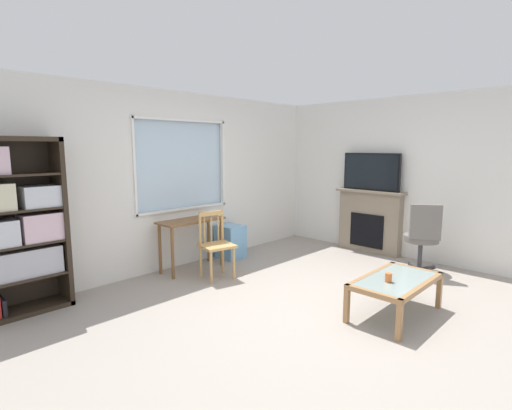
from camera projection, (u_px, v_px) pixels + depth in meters
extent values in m
cube|color=#9E9389|center=(309.00, 311.00, 4.21)|extent=(6.52, 5.87, 0.02)
cube|color=silver|center=(179.00, 237.00, 5.81)|extent=(5.52, 0.12, 0.84)
cube|color=silver|center=(175.00, 105.00, 5.52)|extent=(5.52, 0.12, 0.39)
cube|color=silver|center=(50.00, 170.00, 4.42)|extent=(2.04, 0.12, 1.33)
cube|color=silver|center=(261.00, 162.00, 6.93)|extent=(1.92, 0.12, 1.33)
cube|color=silver|center=(180.00, 165.00, 5.70)|extent=(1.56, 0.02, 1.33)
cube|color=white|center=(184.00, 209.00, 5.75)|extent=(1.62, 0.06, 0.03)
cube|color=white|center=(181.00, 120.00, 5.56)|extent=(1.62, 0.06, 0.03)
cube|color=white|center=(134.00, 167.00, 5.10)|extent=(0.03, 0.06, 1.33)
cube|color=white|center=(223.00, 164.00, 6.21)|extent=(0.03, 0.06, 1.33)
cube|color=silver|center=(418.00, 179.00, 6.02)|extent=(0.12, 5.07, 2.56)
cube|color=#2D2319|center=(61.00, 222.00, 4.32)|extent=(0.05, 0.38, 1.88)
cube|color=#2D2319|center=(10.00, 139.00, 3.89)|extent=(0.90, 0.38, 0.05)
cube|color=#2D2319|center=(26.00, 310.00, 4.16)|extent=(0.90, 0.38, 0.05)
cube|color=#2D2319|center=(13.00, 225.00, 4.15)|extent=(0.90, 0.02, 1.88)
cube|color=#2D2319|center=(23.00, 277.00, 4.10)|extent=(0.85, 0.36, 0.02)
cube|color=#2D2319|center=(20.00, 244.00, 4.05)|extent=(0.85, 0.36, 0.02)
cube|color=#2D2319|center=(17.00, 210.00, 4.00)|extent=(0.85, 0.36, 0.02)
cube|color=#2D2319|center=(13.00, 175.00, 3.94)|extent=(0.85, 0.36, 0.02)
cube|color=#B2B2BC|center=(21.00, 263.00, 4.07)|extent=(0.76, 0.27, 0.30)
cube|color=beige|center=(40.00, 226.00, 4.17)|extent=(0.39, 0.30, 0.30)
cube|color=silver|center=(40.00, 196.00, 4.13)|extent=(0.36, 0.30, 0.23)
cube|color=black|center=(2.00, 306.00, 3.97)|extent=(0.04, 0.26, 0.18)
cube|color=brown|center=(191.00, 220.00, 5.51)|extent=(0.97, 0.41, 0.03)
cylinder|color=brown|center=(173.00, 253.00, 5.15)|extent=(0.04, 0.04, 0.71)
cylinder|color=brown|center=(222.00, 242.00, 5.77)|extent=(0.04, 0.04, 0.71)
cylinder|color=brown|center=(160.00, 249.00, 5.36)|extent=(0.04, 0.04, 0.71)
cylinder|color=brown|center=(209.00, 239.00, 5.98)|extent=(0.04, 0.04, 0.71)
cube|color=tan|center=(217.00, 246.00, 5.18)|extent=(0.50, 0.48, 0.04)
cylinder|color=tan|center=(211.00, 268.00, 4.99)|extent=(0.04, 0.04, 0.43)
cylinder|color=tan|center=(234.00, 263.00, 5.18)|extent=(0.04, 0.04, 0.43)
cylinder|color=tan|center=(201.00, 262.00, 5.26)|extent=(0.04, 0.04, 0.43)
cylinder|color=tan|center=(223.00, 258.00, 5.44)|extent=(0.04, 0.04, 0.43)
cylinder|color=tan|center=(200.00, 229.00, 5.19)|extent=(0.04, 0.04, 0.45)
cylinder|color=tan|center=(222.00, 226.00, 5.37)|extent=(0.04, 0.04, 0.45)
cube|color=tan|center=(211.00, 213.00, 5.25)|extent=(0.36, 0.12, 0.06)
cylinder|color=tan|center=(204.00, 230.00, 5.23)|extent=(0.02, 0.02, 0.35)
cylinder|color=tan|center=(211.00, 230.00, 5.29)|extent=(0.02, 0.02, 0.35)
cylinder|color=tan|center=(218.00, 229.00, 5.34)|extent=(0.02, 0.02, 0.35)
cube|color=#72ADDB|center=(230.00, 241.00, 6.18)|extent=(0.35, 0.40, 0.53)
cube|color=gray|center=(370.00, 222.00, 6.51)|extent=(0.18, 1.08, 1.02)
cube|color=black|center=(367.00, 231.00, 6.46)|extent=(0.03, 0.59, 0.56)
cube|color=gray|center=(370.00, 191.00, 6.42)|extent=(0.26, 1.18, 0.04)
cube|color=black|center=(371.00, 172.00, 6.37)|extent=(0.05, 0.99, 0.62)
cube|color=black|center=(370.00, 172.00, 6.35)|extent=(0.01, 0.94, 0.57)
cylinder|color=slate|center=(421.00, 238.00, 5.47)|extent=(0.48, 0.48, 0.09)
cube|color=slate|center=(425.00, 222.00, 5.22)|extent=(0.28, 0.38, 0.48)
cylinder|color=#38383D|center=(420.00, 255.00, 5.51)|extent=(0.06, 0.06, 0.42)
cube|color=#38383D|center=(409.00, 268.00, 5.57)|extent=(0.18, 0.26, 0.03)
cylinder|color=#38383D|center=(399.00, 268.00, 5.60)|extent=(0.05, 0.05, 0.05)
cube|color=#38383D|center=(418.00, 271.00, 5.42)|extent=(0.28, 0.10, 0.03)
cylinder|color=#38383D|center=(416.00, 275.00, 5.30)|extent=(0.05, 0.05, 0.05)
cube|color=#38383D|center=(429.00, 271.00, 5.44)|extent=(0.06, 0.28, 0.03)
cylinder|color=#38383D|center=(439.00, 274.00, 5.33)|extent=(0.05, 0.05, 0.05)
cube|color=#38383D|center=(426.00, 268.00, 5.60)|extent=(0.27, 0.14, 0.03)
cylinder|color=#38383D|center=(433.00, 267.00, 5.65)|extent=(0.05, 0.05, 0.05)
cube|color=#38383D|center=(414.00, 266.00, 5.68)|extent=(0.21, 0.24, 0.03)
cylinder|color=#38383D|center=(410.00, 263.00, 5.82)|extent=(0.05, 0.05, 0.05)
cube|color=#8C9E99|center=(396.00, 279.00, 4.03)|extent=(0.98, 0.50, 0.02)
cube|color=#A37547|center=(422.00, 287.00, 3.85)|extent=(1.08, 0.05, 0.05)
cube|color=#A37547|center=(372.00, 275.00, 4.22)|extent=(1.08, 0.05, 0.05)
cube|color=#A37547|center=(372.00, 294.00, 3.67)|extent=(0.05, 0.60, 0.05)
cube|color=#A37547|center=(415.00, 270.00, 4.40)|extent=(0.05, 0.60, 0.05)
cube|color=#A37547|center=(399.00, 323.00, 3.51)|extent=(0.05, 0.05, 0.35)
cube|color=#A37547|center=(439.00, 292.00, 4.25)|extent=(0.05, 0.05, 0.35)
cube|color=#A37547|center=(347.00, 306.00, 3.89)|extent=(0.05, 0.05, 0.35)
cube|color=#A37547|center=(392.00, 281.00, 4.62)|extent=(0.05, 0.05, 0.35)
cylinder|color=orange|center=(388.00, 277.00, 3.93)|extent=(0.07, 0.07, 0.09)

